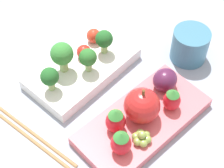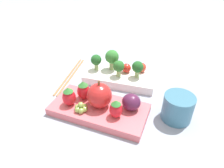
{
  "view_description": "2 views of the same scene",
  "coord_description": "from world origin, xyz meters",
  "px_view_note": "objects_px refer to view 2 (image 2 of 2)",
  "views": [
    {
      "loc": [
        -0.27,
        -0.29,
        0.53
      ],
      "look_at": [
        0.0,
        0.0,
        0.03
      ],
      "focal_mm": 60.0,
      "sensor_mm": 36.0,
      "label": 1
    },
    {
      "loc": [
        0.16,
        -0.4,
        0.33
      ],
      "look_at": [
        0.0,
        0.0,
        0.03
      ],
      "focal_mm": 32.0,
      "sensor_mm": 36.0,
      "label": 2
    }
  ],
  "objects_px": {
    "drinking_cup": "(178,108)",
    "broccoli_floret_1": "(138,67)",
    "strawberry_2": "(84,90)",
    "plum": "(131,102)",
    "cherry_tomato_0": "(142,67)",
    "cherry_tomato_1": "(126,68)",
    "strawberry_1": "(116,109)",
    "chopsticks_pair": "(70,75)",
    "grape_cluster": "(81,108)",
    "bento_box_fruit": "(101,110)",
    "apple": "(101,96)",
    "broccoli_floret_3": "(119,67)",
    "strawberry_0": "(69,96)",
    "bento_box_savoury": "(121,76)",
    "broccoli_floret_2": "(96,60)",
    "broccoli_floret_0": "(112,57)"
  },
  "relations": [
    {
      "from": "drinking_cup",
      "to": "broccoli_floret_1",
      "type": "bearing_deg",
      "value": 140.38
    },
    {
      "from": "strawberry_2",
      "to": "plum",
      "type": "distance_m",
      "value": 0.12
    },
    {
      "from": "cherry_tomato_0",
      "to": "cherry_tomato_1",
      "type": "xyz_separation_m",
      "value": [
        -0.04,
        -0.02,
        -0.0
      ]
    },
    {
      "from": "cherry_tomato_1",
      "to": "strawberry_1",
      "type": "height_order",
      "value": "strawberry_1"
    },
    {
      "from": "plum",
      "to": "chopsticks_pair",
      "type": "bearing_deg",
      "value": 156.57
    },
    {
      "from": "grape_cluster",
      "to": "chopsticks_pair",
      "type": "xyz_separation_m",
      "value": [
        -0.12,
        0.14,
        -0.02
      ]
    },
    {
      "from": "bento_box_fruit",
      "to": "broccoli_floret_1",
      "type": "relative_size",
      "value": 4.64
    },
    {
      "from": "broccoli_floret_1",
      "to": "apple",
      "type": "bearing_deg",
      "value": -107.82
    },
    {
      "from": "broccoli_floret_3",
      "to": "apple",
      "type": "bearing_deg",
      "value": -88.99
    },
    {
      "from": "apple",
      "to": "plum",
      "type": "bearing_deg",
      "value": 12.39
    },
    {
      "from": "strawberry_2",
      "to": "grape_cluster",
      "type": "relative_size",
      "value": 1.54
    },
    {
      "from": "cherry_tomato_0",
      "to": "plum",
      "type": "distance_m",
      "value": 0.16
    },
    {
      "from": "cherry_tomato_1",
      "to": "strawberry_2",
      "type": "height_order",
      "value": "strawberry_2"
    },
    {
      "from": "strawberry_0",
      "to": "strawberry_1",
      "type": "xyz_separation_m",
      "value": [
        0.12,
        0.0,
        -0.0
      ]
    },
    {
      "from": "plum",
      "to": "bento_box_savoury",
      "type": "bearing_deg",
      "value": 117.82
    },
    {
      "from": "bento_box_savoury",
      "to": "broccoli_floret_2",
      "type": "relative_size",
      "value": 4.42
    },
    {
      "from": "plum",
      "to": "broccoli_floret_1",
      "type": "bearing_deg",
      "value": 99.61
    },
    {
      "from": "strawberry_0",
      "to": "drinking_cup",
      "type": "distance_m",
      "value": 0.25
    },
    {
      "from": "strawberry_0",
      "to": "bento_box_savoury",
      "type": "bearing_deg",
      "value": 68.34
    },
    {
      "from": "broccoli_floret_0",
      "to": "apple",
      "type": "xyz_separation_m",
      "value": [
        0.04,
        -0.16,
        -0.01
      ]
    },
    {
      "from": "strawberry_2",
      "to": "plum",
      "type": "bearing_deg",
      "value": 2.13
    },
    {
      "from": "cherry_tomato_1",
      "to": "bento_box_savoury",
      "type": "bearing_deg",
      "value": -143.26
    },
    {
      "from": "bento_box_savoury",
      "to": "strawberry_2",
      "type": "distance_m",
      "value": 0.15
    },
    {
      "from": "broccoli_floret_2",
      "to": "cherry_tomato_1",
      "type": "distance_m",
      "value": 0.09
    },
    {
      "from": "plum",
      "to": "drinking_cup",
      "type": "relative_size",
      "value": 0.64
    },
    {
      "from": "broccoli_floret_2",
      "to": "apple",
      "type": "height_order",
      "value": "apple"
    },
    {
      "from": "apple",
      "to": "drinking_cup",
      "type": "distance_m",
      "value": 0.18
    },
    {
      "from": "plum",
      "to": "strawberry_1",
      "type": "bearing_deg",
      "value": -123.12
    },
    {
      "from": "broccoli_floret_0",
      "to": "strawberry_2",
      "type": "distance_m",
      "value": 0.15
    },
    {
      "from": "strawberry_0",
      "to": "strawberry_1",
      "type": "distance_m",
      "value": 0.12
    },
    {
      "from": "cherry_tomato_1",
      "to": "apple",
      "type": "bearing_deg",
      "value": -93.6
    },
    {
      "from": "broccoli_floret_0",
      "to": "strawberry_2",
      "type": "bearing_deg",
      "value": -95.81
    },
    {
      "from": "broccoli_floret_1",
      "to": "apple",
      "type": "distance_m",
      "value": 0.15
    },
    {
      "from": "bento_box_savoury",
      "to": "cherry_tomato_1",
      "type": "height_order",
      "value": "cherry_tomato_1"
    },
    {
      "from": "broccoli_floret_1",
      "to": "apple",
      "type": "xyz_separation_m",
      "value": [
        -0.05,
        -0.14,
        -0.01
      ]
    },
    {
      "from": "broccoli_floret_1",
      "to": "strawberry_2",
      "type": "distance_m",
      "value": 0.17
    },
    {
      "from": "strawberry_2",
      "to": "cherry_tomato_0",
      "type": "bearing_deg",
      "value": 58.86
    },
    {
      "from": "bento_box_savoury",
      "to": "strawberry_0",
      "type": "relative_size",
      "value": 4.36
    },
    {
      "from": "broccoli_floret_0",
      "to": "drinking_cup",
      "type": "distance_m",
      "value": 0.24
    },
    {
      "from": "bento_box_fruit",
      "to": "strawberry_0",
      "type": "height_order",
      "value": "strawberry_0"
    },
    {
      "from": "cherry_tomato_1",
      "to": "chopsticks_pair",
      "type": "relative_size",
      "value": 0.13
    },
    {
      "from": "strawberry_0",
      "to": "grape_cluster",
      "type": "distance_m",
      "value": 0.04
    },
    {
      "from": "drinking_cup",
      "to": "chopsticks_pair",
      "type": "bearing_deg",
      "value": 167.98
    },
    {
      "from": "bento_box_fruit",
      "to": "broccoli_floret_0",
      "type": "distance_m",
      "value": 0.18
    },
    {
      "from": "bento_box_fruit",
      "to": "apple",
      "type": "xyz_separation_m",
      "value": [
        -0.0,
        0.01,
        0.04
      ]
    },
    {
      "from": "strawberry_0",
      "to": "drinking_cup",
      "type": "relative_size",
      "value": 0.71
    },
    {
      "from": "broccoli_floret_0",
      "to": "apple",
      "type": "height_order",
      "value": "apple"
    },
    {
      "from": "bento_box_savoury",
      "to": "strawberry_0",
      "type": "xyz_separation_m",
      "value": [
        -0.07,
        -0.17,
        0.03
      ]
    },
    {
      "from": "broccoli_floret_1",
      "to": "cherry_tomato_0",
      "type": "xyz_separation_m",
      "value": [
        0.0,
        0.03,
        -0.02
      ]
    },
    {
      "from": "broccoli_floret_3",
      "to": "strawberry_1",
      "type": "distance_m",
      "value": 0.16
    }
  ]
}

